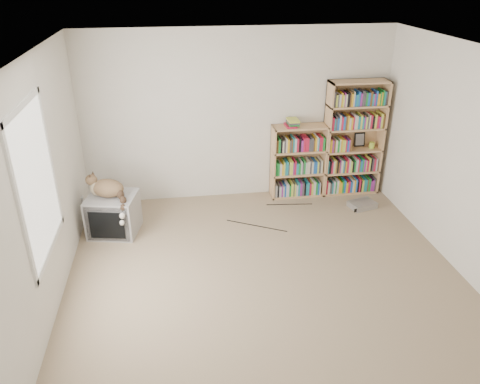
{
  "coord_description": "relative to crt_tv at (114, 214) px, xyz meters",
  "views": [
    {
      "loc": [
        -0.93,
        -4.01,
        3.24
      ],
      "look_at": [
        -0.2,
        1.0,
        0.76
      ],
      "focal_mm": 35.0,
      "sensor_mm": 36.0,
      "label": 1
    }
  ],
  "objects": [
    {
      "name": "floor",
      "position": [
        1.8,
        -1.6,
        -0.26
      ],
      "size": [
        4.5,
        5.0,
        0.01
      ],
      "primitive_type": "cube",
      "color": "gray",
      "rests_on": "ground"
    },
    {
      "name": "wall_back",
      "position": [
        1.8,
        0.9,
        0.99
      ],
      "size": [
        4.5,
        0.02,
        2.5
      ],
      "primitive_type": "cube",
      "color": "silver",
      "rests_on": "floor"
    },
    {
      "name": "wall_left",
      "position": [
        -0.45,
        -1.6,
        0.99
      ],
      "size": [
        0.02,
        5.0,
        2.5
      ],
      "primitive_type": "cube",
      "color": "silver",
      "rests_on": "floor"
    },
    {
      "name": "ceiling",
      "position": [
        1.8,
        -1.6,
        2.24
      ],
      "size": [
        4.5,
        5.0,
        0.02
      ],
      "primitive_type": "cube",
      "color": "white",
      "rests_on": "wall_back"
    },
    {
      "name": "window",
      "position": [
        -0.44,
        -1.4,
        1.14
      ],
      "size": [
        0.02,
        1.22,
        1.52
      ],
      "primitive_type": "cube",
      "color": "white",
      "rests_on": "wall_left"
    },
    {
      "name": "crt_tv",
      "position": [
        0.0,
        0.0,
        0.0
      ],
      "size": [
        0.71,
        0.66,
        0.53
      ],
      "rotation": [
        0.0,
        0.0,
        -0.21
      ],
      "color": "#9E9FA1",
      "rests_on": "floor"
    },
    {
      "name": "cat",
      "position": [
        -0.01,
        -0.05,
        0.35
      ],
      "size": [
        0.59,
        0.62,
        0.52
      ],
      "rotation": [
        0.0,
        0.0,
        -0.34
      ],
      "color": "#3C2C18",
      "rests_on": "crt_tv"
    },
    {
      "name": "bookcase_tall",
      "position": [
        3.53,
        0.76,
        0.57
      ],
      "size": [
        0.87,
        0.3,
        1.75
      ],
      "color": "tan",
      "rests_on": "floor"
    },
    {
      "name": "bookcase_short",
      "position": [
        2.69,
        0.76,
        0.25
      ],
      "size": [
        0.81,
        0.3,
        1.11
      ],
      "color": "tan",
      "rests_on": "floor"
    },
    {
      "name": "book_stack",
      "position": [
        2.56,
        0.75,
        0.9
      ],
      "size": [
        0.19,
        0.25,
        0.11
      ],
      "primitive_type": "cube",
      "color": "#B51838",
      "rests_on": "bookcase_short"
    },
    {
      "name": "green_mug",
      "position": [
        3.83,
        0.74,
        0.5
      ],
      "size": [
        0.08,
        0.08,
        0.09
      ],
      "primitive_type": "cylinder",
      "color": "#A3CA39",
      "rests_on": "bookcase_tall"
    },
    {
      "name": "framed_print",
      "position": [
        3.67,
        0.84,
        0.56
      ],
      "size": [
        0.16,
        0.05,
        0.22
      ],
      "primitive_type": "cube",
      "rotation": [
        -0.17,
        0.0,
        0.0
      ],
      "color": "black",
      "rests_on": "bookcase_tall"
    },
    {
      "name": "dvd_player",
      "position": [
        3.55,
        0.18,
        -0.22
      ],
      "size": [
        0.43,
        0.36,
        0.08
      ],
      "primitive_type": "cube",
      "rotation": [
        0.0,
        0.0,
        0.28
      ],
      "color": "#ADAEB2",
      "rests_on": "floor"
    },
    {
      "name": "wall_outlet",
      "position": [
        -0.44,
        0.34,
        0.06
      ],
      "size": [
        0.01,
        0.08,
        0.13
      ],
      "primitive_type": "cube",
      "color": "silver",
      "rests_on": "wall_left"
    },
    {
      "name": "floor_cables",
      "position": [
        1.93,
        0.15,
        -0.26
      ],
      "size": [
        1.2,
        0.7,
        0.01
      ],
      "primitive_type": null,
      "color": "black",
      "rests_on": "floor"
    }
  ]
}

